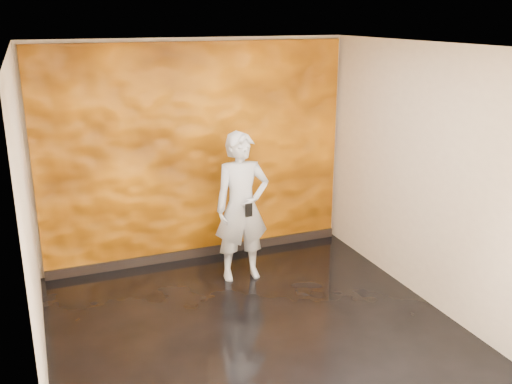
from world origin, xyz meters
The scene contains 5 objects.
room centered at (0.00, 0.00, 1.40)m, with size 4.02×4.02×2.81m.
feature_wall centered at (0.00, 1.96, 1.38)m, with size 3.90×0.06×2.75m, color orange.
baseboard centered at (0.00, 1.92, 0.06)m, with size 3.90×0.04×0.12m, color black.
man centered at (0.30, 1.16, 0.90)m, with size 0.65×0.43×1.79m, color #A8AFB9.
phone centered at (0.28, 0.88, 0.95)m, with size 0.08×0.02×0.16m, color black.
Camera 1 is at (-1.88, -4.80, 3.07)m, focal length 40.00 mm.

